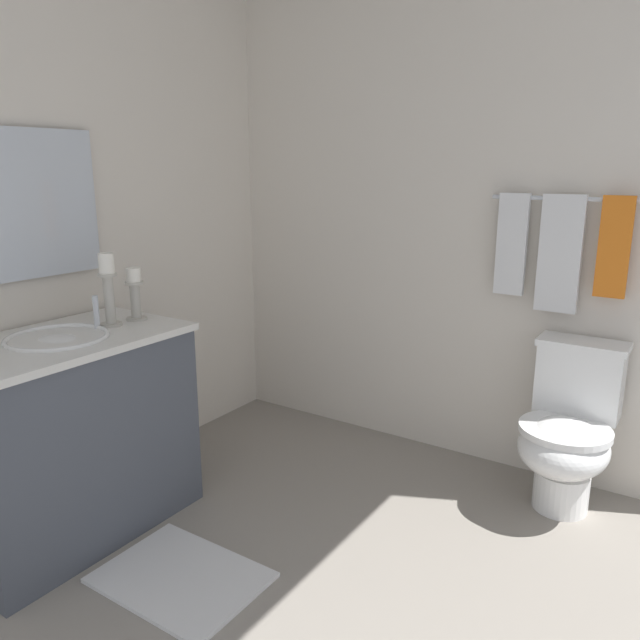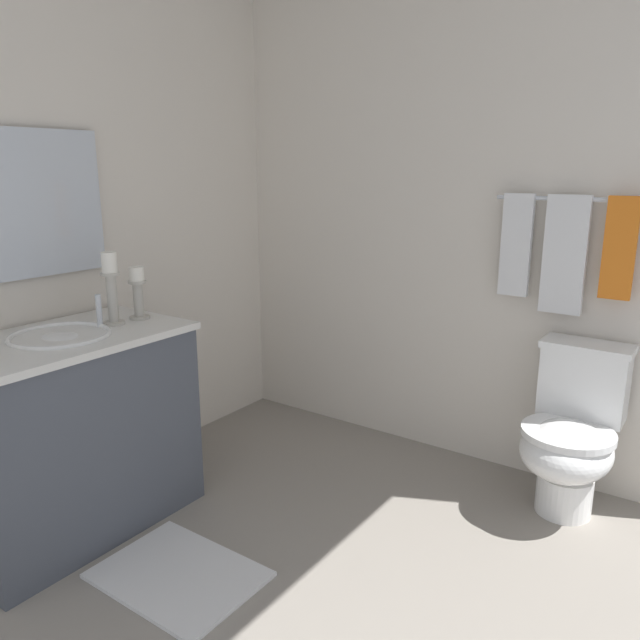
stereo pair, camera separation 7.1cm
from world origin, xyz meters
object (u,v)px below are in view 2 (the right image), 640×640
Objects in this scene: towel_center at (565,255)px; bath_mat at (179,575)px; vanity_cabinet at (70,433)px; candle_holder_tall at (138,292)px; sink_basin at (61,345)px; towel_near_corner at (619,248)px; candle_holder_short at (111,286)px; toilet at (571,435)px; mirror at (7,205)px; towel_near_vanity at (516,245)px; towel_bar at (571,199)px.

towel_center is 0.89× the size of bath_mat.
candle_holder_tall is (0.02, 0.38, 0.54)m from vanity_cabinet.
towel_center is (1.55, 1.53, 0.32)m from sink_basin.
towel_center is 0.23m from towel_near_corner.
towel_near_corner reaches higher than vanity_cabinet.
candle_holder_short is (0.01, 0.25, 0.21)m from sink_basin.
candle_holder_tall is 2.10m from towel_near_corner.
candle_holder_short is at bearing -147.49° from toilet.
candle_holder_tall is (0.30, 0.38, -0.39)m from mirror.
towel_center is (1.53, 1.28, 0.11)m from candle_holder_short.
mirror is 0.52m from candle_holder_short.
towel_near_vanity is 1.08× the size of towel_near_corner.
towel_bar is at bearing 40.17° from candle_holder_short.
towel_near_vanity reaches higher than towel_bar.
sink_basin is 1.71× the size of candle_holder_tall.
bath_mat is at bearing 0.00° from mirror.
towel_near_corner is at bearing 33.42° from candle_holder_tall.
candle_holder_tall is 1.19m from bath_mat.
toilet is at bearing 37.99° from vanity_cabinet.
sink_basin reaches higher than toilet.
candle_holder_tall reaches higher than vanity_cabinet.
mirror is 1.63× the size of towel_center.
towel_near_vanity is at bearing 41.45° from candle_holder_tall.
toilet is 1.41× the size of towel_center.
sink_basin is at bearing 90.00° from vanity_cabinet.
mirror is 1.83× the size of towel_near_vanity.
candle_holder_tall is 0.53× the size of towel_near_corner.
bath_mat is at bearing -0.09° from sink_basin.
towel_center is at bearing 44.66° from vanity_cabinet.
towel_near_corner is (0.22, -0.02, -0.20)m from towel_bar.
candle_holder_short is 0.59× the size of towel_center.
towel_near_vanity is at bearing 43.58° from mirror.
sink_basin is 2.20m from towel_center.
vanity_cabinet is 2.48× the size of sink_basin.
vanity_cabinet is 2.38m from towel_bar.
toilet is 1.04m from towel_bar.
sink_basin is 0.61× the size of towel_bar.
towel_near_corner is at bearing -4.67° from towel_bar.
towel_near_corner is at bearing 36.75° from mirror.
towel_near_vanity is 2.03m from bath_mat.
mirror is at bearing -143.25° from towel_near_corner.
towel_near_corner is (1.75, 1.28, 0.16)m from candle_holder_short.
vanity_cabinet is at bearing -135.00° from towel_bar.
mirror is 1.98× the size of towel_near_corner.
towel_center reaches higher than vanity_cabinet.
towel_near_corner is (1.74, 1.15, 0.20)m from candle_holder_tall.
candle_holder_tall is at bearing 86.38° from vanity_cabinet.
towel_near_corner is at bearing 0.00° from towel_center.
mirror is at bearing -136.42° from towel_near_vanity.
toilet is at bearing 32.51° from candle_holder_short.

